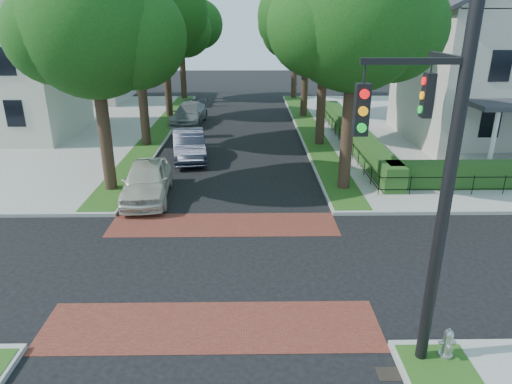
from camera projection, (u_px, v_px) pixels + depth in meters
ground at (219, 265)px, 15.14m from camera, size 120.00×120.00×0.00m
sidewalk_ne at (503, 130)px, 33.11m from camera, size 30.00×30.00×0.15m
crosswalk_far at (224, 225)px, 18.13m from camera, size 9.00×2.20×0.01m
crosswalk_near at (211, 326)px, 12.15m from camera, size 9.00×2.20×0.01m
storm_drain at (391, 374)px, 10.53m from camera, size 0.65×0.45×0.01m
grass_strip_ne at (310, 129)px, 32.99m from camera, size 1.60×29.80×0.02m
grass_strip_nw at (160, 129)px, 32.84m from camera, size 1.60×29.80×0.02m
tree_right_near at (357, 19)px, 19.24m from camera, size 7.75×6.67×10.66m
tree_right_mid at (327, 12)px, 26.59m from camera, size 8.25×7.09×11.22m
tree_right_far at (308, 28)px, 35.36m from camera, size 7.25×6.23×9.74m
tree_right_back at (297, 22)px, 43.64m from camera, size 7.50×6.45×10.20m
tree_left_near at (96, 29)px, 19.22m from camera, size 7.50×6.45×10.20m
tree_left_mid at (137, 6)px, 26.31m from camera, size 8.00×6.88×11.48m
tree_left_far at (165, 26)px, 35.13m from camera, size 7.00×6.02×9.86m
tree_left_back at (182, 21)px, 43.45m from camera, size 7.75×6.66×10.44m
hedge_main_road at (354, 134)px, 28.98m from camera, size 1.00×18.00×1.20m
fence_main_road at (341, 137)px, 29.02m from camera, size 0.06×18.00×0.90m
house_left_far at (74, 48)px, 43.00m from camera, size 10.00×9.00×10.14m
traffic_signal at (435, 173)px, 9.40m from camera, size 2.17×2.00×8.00m
parked_car_front at (147, 180)px, 20.51m from camera, size 2.41×5.12×1.69m
parked_car_middle at (189, 145)px, 26.29m from camera, size 2.54×5.23×1.65m
parked_car_rear at (189, 114)px, 35.08m from camera, size 2.65×5.54×1.56m
fire_hydrant at (447, 344)px, 10.73m from camera, size 0.41×0.42×0.79m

